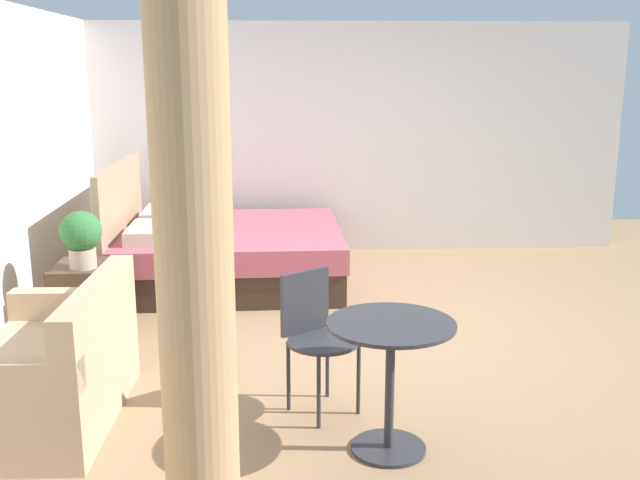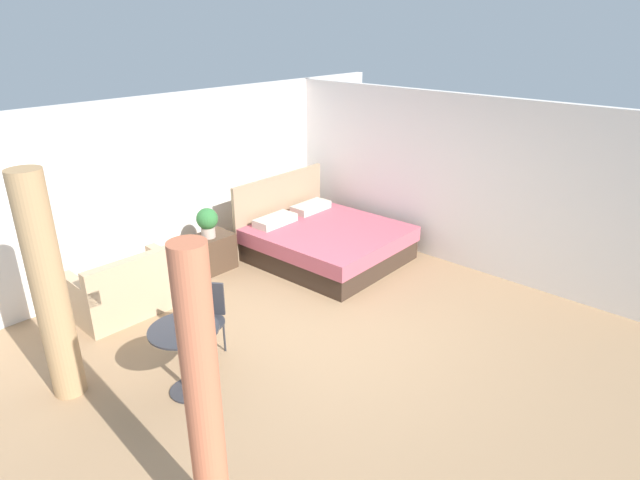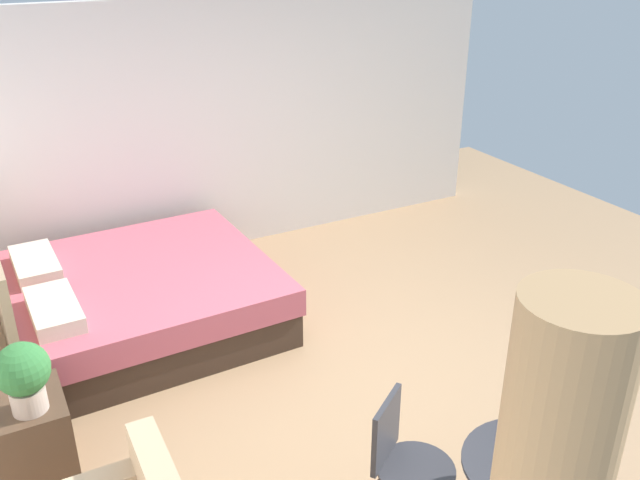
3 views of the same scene
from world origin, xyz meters
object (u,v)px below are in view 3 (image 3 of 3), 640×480
(bed, at_px, (133,298))
(potted_plant, at_px, (23,374))
(cafe_chair_near_window, at_px, (402,455))
(nightstand, at_px, (32,437))

(bed, bearing_deg, potted_plant, 147.82)
(potted_plant, bearing_deg, cafe_chair_near_window, -127.30)
(bed, xyz_separation_m, cafe_chair_near_window, (-2.76, -0.77, 0.22))
(cafe_chair_near_window, bearing_deg, potted_plant, 52.70)
(potted_plant, bearing_deg, bed, -32.18)
(potted_plant, relative_size, cafe_chair_near_window, 0.52)
(nightstand, bearing_deg, potted_plant, -163.37)
(bed, distance_m, potted_plant, 1.81)
(nightstand, relative_size, potted_plant, 1.24)
(cafe_chair_near_window, bearing_deg, bed, 15.59)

